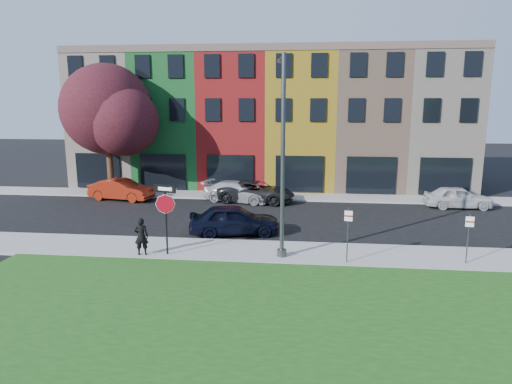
# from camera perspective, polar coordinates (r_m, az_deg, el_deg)

# --- Properties ---
(ground) EXTENTS (120.00, 120.00, 0.00)m
(ground) POSITION_cam_1_polar(r_m,az_deg,el_deg) (17.45, 4.54, -10.97)
(ground) COLOR black
(ground) RESTS_ON ground
(sidewalk_near) EXTENTS (40.00, 3.00, 0.12)m
(sidewalk_near) POSITION_cam_1_polar(r_m,az_deg,el_deg) (20.30, 10.51, -7.70)
(sidewalk_near) COLOR gray
(sidewalk_near) RESTS_ON ground
(sidewalk_far) EXTENTS (40.00, 2.40, 0.12)m
(sidewalk_far) POSITION_cam_1_polar(r_m,az_deg,el_deg) (32.00, -0.01, -0.49)
(sidewalk_far) COLOR gray
(sidewalk_far) RESTS_ON ground
(rowhouse_block) EXTENTS (30.00, 10.12, 10.00)m
(rowhouse_block) POSITION_cam_1_polar(r_m,az_deg,el_deg) (37.48, 1.80, 8.83)
(rowhouse_block) COLOR beige
(rowhouse_block) RESTS_ON ground
(stop_sign) EXTENTS (1.02, 0.31, 3.04)m
(stop_sign) POSITION_cam_1_polar(r_m,az_deg,el_deg) (19.61, -11.26, -1.62)
(stop_sign) COLOR black
(stop_sign) RESTS_ON sidewalk_near
(man) EXTENTS (0.72, 0.58, 1.63)m
(man) POSITION_cam_1_polar(r_m,az_deg,el_deg) (20.13, -14.14, -5.40)
(man) COLOR black
(man) RESTS_ON sidewalk_near
(sedan_near) EXTENTS (3.64, 5.23, 1.53)m
(sedan_near) POSITION_cam_1_polar(r_m,az_deg,el_deg) (22.90, -2.76, -3.47)
(sedan_near) COLOR black
(sedan_near) RESTS_ON ground
(parked_car_red) EXTENTS (3.06, 4.91, 1.44)m
(parked_car_red) POSITION_cam_1_polar(r_m,az_deg,el_deg) (32.19, -16.49, 0.31)
(parked_car_red) COLOR maroon
(parked_car_red) RESTS_ON ground
(parked_car_silver) EXTENTS (4.03, 5.53, 1.35)m
(parked_car_silver) POSITION_cam_1_polar(r_m,az_deg,el_deg) (30.39, -2.30, 0.05)
(parked_car_silver) COLOR #A3A3A8
(parked_car_silver) RESTS_ON ground
(parked_car_dark) EXTENTS (3.85, 5.76, 1.41)m
(parked_car_dark) POSITION_cam_1_polar(r_m,az_deg,el_deg) (30.23, 0.02, 0.05)
(parked_car_dark) COLOR black
(parked_car_dark) RESTS_ON ground
(parked_car_white) EXTENTS (1.77, 4.10, 1.38)m
(parked_car_white) POSITION_cam_1_polar(r_m,az_deg,el_deg) (31.24, 23.94, -0.59)
(parked_car_white) COLOR silver
(parked_car_white) RESTS_ON ground
(street_lamp) EXTENTS (0.60, 2.57, 8.34)m
(street_lamp) POSITION_cam_1_polar(r_m,az_deg,el_deg) (18.87, 3.33, 4.35)
(street_lamp) COLOR #444749
(street_lamp) RESTS_ON sidewalk_near
(parking_sign_a) EXTENTS (0.32, 0.10, 2.28)m
(parking_sign_a) POSITION_cam_1_polar(r_m,az_deg,el_deg) (18.83, 11.42, -4.54)
(parking_sign_a) COLOR #444749
(parking_sign_a) RESTS_ON sidewalk_near
(parking_sign_b) EXTENTS (0.32, 0.11, 2.03)m
(parking_sign_b) POSITION_cam_1_polar(r_m,az_deg,el_deg) (20.27, 25.04, -4.65)
(parking_sign_b) COLOR #444749
(parking_sign_b) RESTS_ON sidewalk_near
(tree_purple) EXTENTS (7.47, 6.54, 9.04)m
(tree_purple) POSITION_cam_1_polar(r_m,az_deg,el_deg) (33.68, -17.92, 9.55)
(tree_purple) COLOR #311E10
(tree_purple) RESTS_ON sidewalk_far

